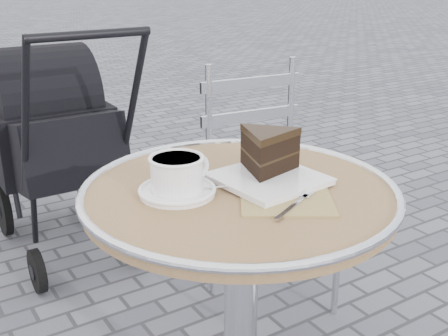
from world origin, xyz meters
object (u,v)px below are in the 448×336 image
cappuccino_set (178,178)px  baby_stroller (54,148)px  bistro_chair (261,158)px  cake_plate_set (268,157)px  cafe_table (239,253)px

cappuccino_set → baby_stroller: size_ratio=0.19×
baby_stroller → bistro_chair: bearing=-56.8°
cake_plate_set → baby_stroller: baby_stroller is taller
cappuccino_set → bistro_chair: (0.61, 0.52, -0.22)m
cake_plate_set → cappuccino_set: bearing=165.7°
bistro_chair → baby_stroller: baby_stroller is taller
cafe_table → baby_stroller: size_ratio=0.73×
cake_plate_set → baby_stroller: 1.40m
cafe_table → cappuccino_set: cappuccino_set is taller
bistro_chair → baby_stroller: (-0.52, 0.80, -0.09)m
cake_plate_set → baby_stroller: size_ratio=0.36×
cafe_table → cappuccino_set: bearing=160.1°
cake_plate_set → baby_stroller: bearing=89.8°
cappuccino_set → baby_stroller: baby_stroller is taller
cappuccino_set → baby_stroller: bearing=76.2°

